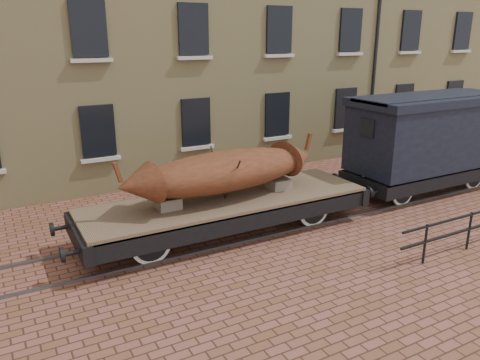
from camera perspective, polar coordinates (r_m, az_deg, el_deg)
ground at (r=13.05m, az=-0.39°, el=-6.27°), size 90.00×90.00×0.00m
rail_track at (r=13.04m, az=-0.39°, el=-6.15°), size 30.00×1.52×0.06m
flatcar_wagon at (r=12.61m, az=-1.59°, el=-3.08°), size 8.79×2.38×1.33m
iron_boat at (r=12.28m, az=-1.85°, el=1.13°), size 5.93×2.02×1.45m
goods_van at (r=17.04m, az=22.01°, el=5.44°), size 6.43×2.34×3.33m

